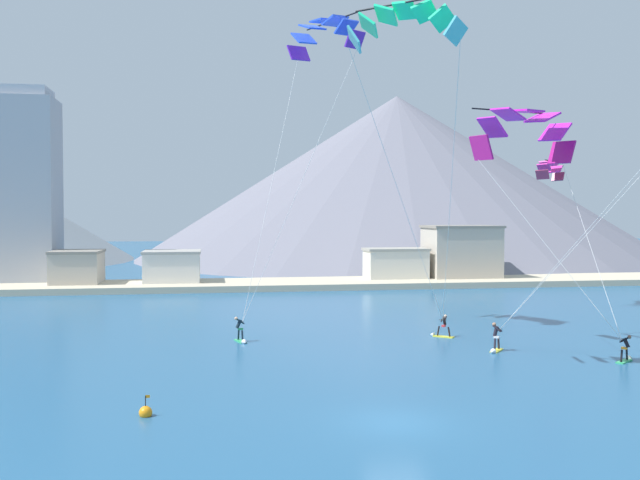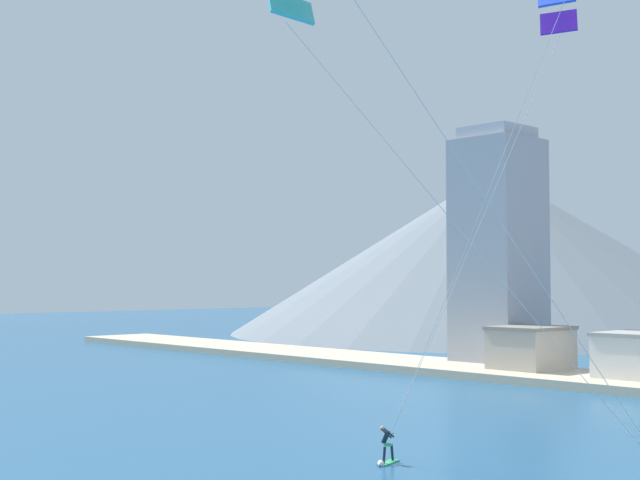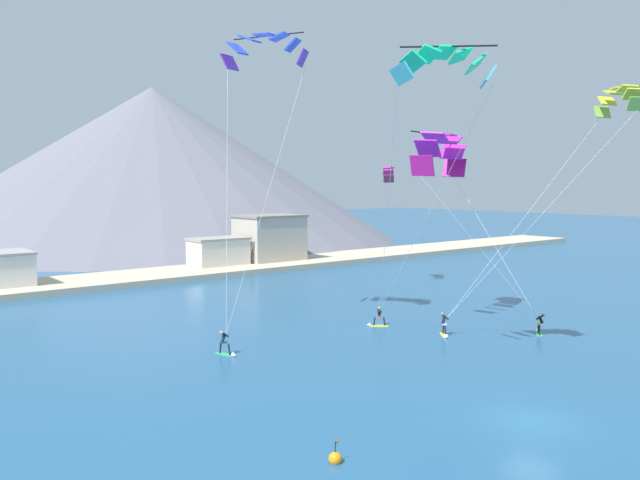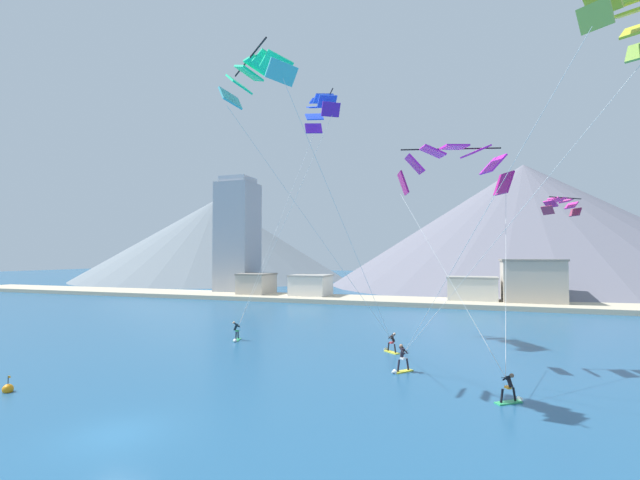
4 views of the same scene
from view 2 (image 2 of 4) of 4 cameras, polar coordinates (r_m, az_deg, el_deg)
kitesurfer_near_trail at (r=41.61m, az=4.20°, el=-13.39°), size 0.86×1.78×1.75m
shore_building_harbour_front at (r=80.26m, az=13.36°, el=-6.94°), size 5.41×6.68×4.38m
highrise_tower at (r=87.14m, az=11.34°, el=-0.60°), size 7.00×7.00×23.12m
mountain_peak_central_summit at (r=145.90m, az=11.09°, el=-0.73°), size 84.62×84.62×26.18m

